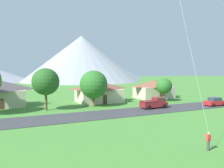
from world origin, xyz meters
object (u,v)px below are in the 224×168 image
at_px(parked_car_red_mid_west, 215,102).
at_px(house_leftmost, 2,93).
at_px(tree_left_of_center, 46,82).
at_px(house_left_center, 154,89).
at_px(tree_right_of_center, 164,86).
at_px(pickup_truck_maroon_west_side, 154,103).
at_px(tree_near_left, 94,84).
at_px(house_right_center, 99,91).

bearing_deg(parked_car_red_mid_west, house_leftmost, 156.91).
xyz_separation_m(tree_left_of_center, parked_car_red_mid_west, (31.80, -9.17, -4.32)).
bearing_deg(parked_car_red_mid_west, house_left_center, 104.30).
distance_m(house_leftmost, tree_right_of_center, 34.58).
relative_size(tree_left_of_center, pickup_truck_maroon_west_side, 1.47).
xyz_separation_m(tree_left_of_center, pickup_truck_maroon_west_side, (19.01, -6.36, -4.13)).
xyz_separation_m(house_left_center, tree_near_left, (-18.63, -5.99, 2.01)).
distance_m(tree_left_of_center, tree_right_of_center, 26.36).
xyz_separation_m(tree_near_left, parked_car_red_mid_west, (22.58, -9.53, -3.55)).
bearing_deg(tree_right_of_center, pickup_truck_maroon_west_side, -138.19).
relative_size(house_leftmost, pickup_truck_maroon_west_side, 1.77).
height_order(house_left_center, pickup_truck_maroon_west_side, house_left_center).
relative_size(tree_near_left, tree_left_of_center, 0.94).
xyz_separation_m(tree_left_of_center, tree_right_of_center, (26.31, 0.17, -1.61)).
relative_size(house_right_center, tree_right_of_center, 1.89).
bearing_deg(tree_near_left, tree_right_of_center, -0.62).
distance_m(house_left_center, parked_car_red_mid_west, 16.09).
bearing_deg(house_leftmost, tree_right_of_center, -12.35).
distance_m(house_right_center, tree_near_left, 6.57).
bearing_deg(tree_right_of_center, house_leftmost, 167.65).
distance_m(house_left_center, pickup_truck_maroon_west_side, 15.53).
distance_m(tree_near_left, pickup_truck_maroon_west_side, 12.34).
height_order(house_leftmost, pickup_truck_maroon_west_side, house_leftmost).
relative_size(tree_near_left, tree_right_of_center, 1.33).
height_order(house_leftmost, tree_near_left, tree_near_left).
height_order(tree_near_left, tree_left_of_center, tree_left_of_center).
bearing_deg(house_leftmost, tree_near_left, -23.37).
distance_m(house_left_center, tree_left_of_center, 28.70).
xyz_separation_m(house_leftmost, house_right_center, (19.82, -1.80, -0.29)).
bearing_deg(tree_left_of_center, house_leftmost, 134.60).
height_order(house_leftmost, parked_car_red_mid_west, house_leftmost).
xyz_separation_m(house_right_center, tree_near_left, (-3.14, -5.41, 2.03)).
relative_size(house_leftmost, tree_right_of_center, 1.71).
bearing_deg(tree_right_of_center, house_left_center, 76.03).
distance_m(house_leftmost, house_right_center, 19.90).
bearing_deg(tree_near_left, parked_car_red_mid_west, -22.88).
height_order(tree_right_of_center, pickup_truck_maroon_west_side, tree_right_of_center).
bearing_deg(tree_right_of_center, tree_left_of_center, -179.63).
height_order(house_left_center, house_right_center, house_left_center).
bearing_deg(pickup_truck_maroon_west_side, tree_left_of_center, 161.50).
relative_size(house_left_center, tree_right_of_center, 1.81).
xyz_separation_m(house_leftmost, pickup_truck_maroon_west_side, (26.47, -13.92, -1.61)).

